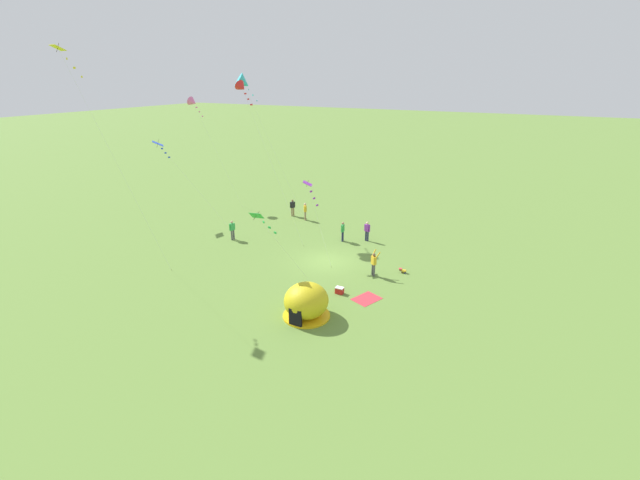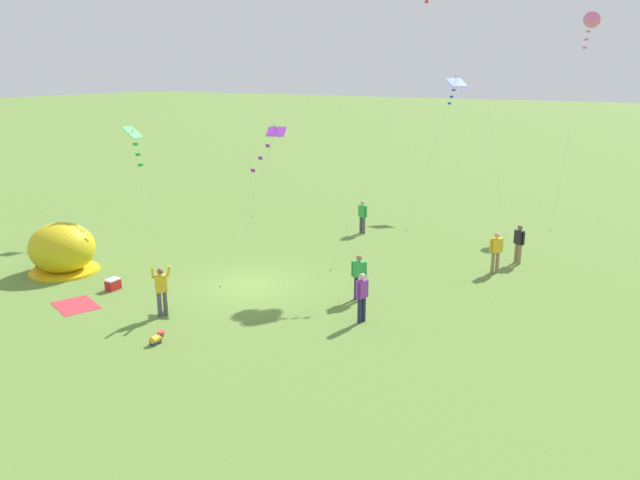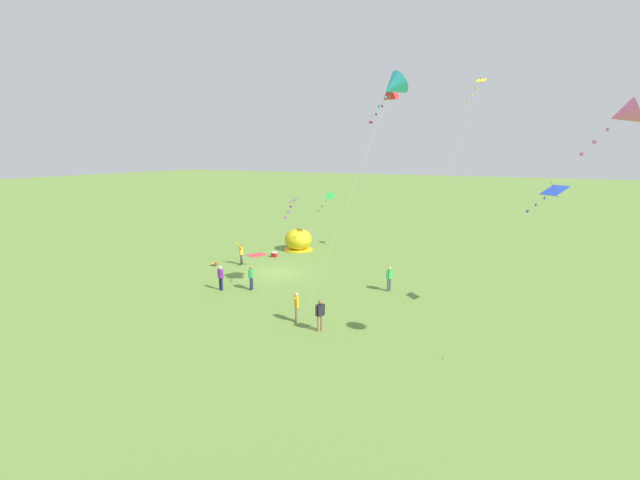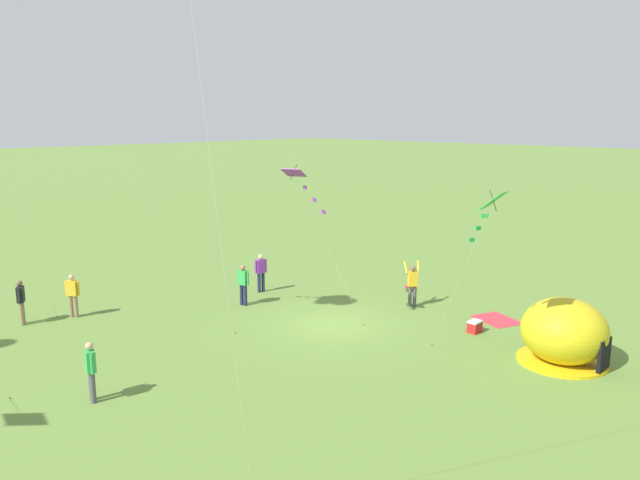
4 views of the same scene
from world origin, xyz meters
The scene contains 15 objects.
ground_plane centered at (0.00, 0.00, 0.00)m, with size 300.00×300.00×0.00m, color olive.
popup_tent centered at (-7.77, -2.43, 1.00)m, with size 2.81×2.81×2.10m.
picnic_blanket centered at (-4.18, -4.84, 0.01)m, with size 1.70×1.30×0.01m, color #CC333D.
cooler_box centered at (-4.29, -2.98, 0.22)m, with size 0.37×0.53×0.44m.
toddler_crawling centered at (0.63, -5.73, 0.18)m, with size 0.27×0.55×0.32m.
person_arms_raised centered at (-0.76, -4.00, 1.00)m, with size 0.68×0.72×1.89m.
person_center_field centered at (8.49, 8.11, 0.96)m, with size 0.52×0.40×1.72m.
person_strolling centered at (4.40, 0.73, 0.96)m, with size 0.58×0.32×1.72m.
person_with_toddler centered at (5.41, -1.09, 0.96)m, with size 0.33×0.57×1.72m.
person_watching_sky centered at (0.39, 9.34, 0.96)m, with size 0.57×0.34×1.72m.
person_near_tent centered at (7.95, 6.37, 0.96)m, with size 0.49×0.42×1.72m.
kite_purple centered at (0.11, 1.58, 5.52)m, with size 1.54×2.98×6.13m.
kite_green centered at (-6.85, 1.16, 5.22)m, with size 3.49×2.49×5.78m.
kite_blue centered at (1.97, 18.41, 7.19)m, with size 1.40×8.45×7.82m.
kite_pink centered at (8.87, 20.23, 10.65)m, with size 0.94×6.19×11.24m.
Camera 2 is at (13.81, -18.72, 8.28)m, focal length 35.00 mm.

